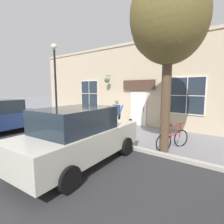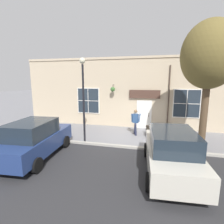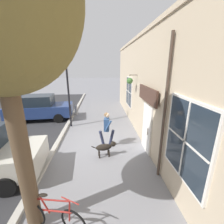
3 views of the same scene
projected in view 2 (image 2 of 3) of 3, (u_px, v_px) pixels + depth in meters
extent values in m
plane|color=gray|center=(132.00, 136.00, 11.19)|extent=(90.00, 90.00, 0.00)
cube|color=#B2ADA3|center=(127.00, 147.00, 9.27)|extent=(0.20, 28.00, 0.12)
cube|color=#2D2D30|center=(96.00, 220.00, 4.51)|extent=(10.00, 28.00, 0.01)
cube|color=#C6B293|center=(137.00, 94.00, 12.98)|extent=(0.30, 18.00, 5.08)
cube|color=#C6B293|center=(138.00, 57.00, 12.50)|extent=(0.42, 18.00, 0.16)
cube|color=white|center=(144.00, 114.00, 12.95)|extent=(0.10, 1.10, 2.10)
cube|color=#232D38|center=(144.00, 115.00, 12.93)|extent=(0.03, 0.90, 1.90)
cylinder|color=#47382D|center=(149.00, 115.00, 12.78)|extent=(0.03, 0.03, 0.30)
cube|color=#4C3328|center=(145.00, 94.00, 12.58)|extent=(0.08, 2.20, 0.60)
cylinder|color=#47382D|center=(169.00, 98.00, 12.27)|extent=(0.09, 0.09, 4.57)
cylinder|color=#47382D|center=(113.00, 85.00, 12.90)|extent=(0.44, 0.04, 0.04)
cylinder|color=#47382D|center=(113.00, 87.00, 12.76)|extent=(0.01, 0.01, 0.34)
cone|color=#2D2823|center=(113.00, 90.00, 12.80)|extent=(0.32, 0.32, 0.18)
sphere|color=#3D6B33|center=(113.00, 89.00, 12.78)|extent=(0.34, 0.34, 0.34)
cube|color=white|center=(88.00, 101.00, 13.83)|extent=(0.08, 1.82, 2.02)
cube|color=#232D38|center=(88.00, 101.00, 13.80)|extent=(0.03, 1.70, 1.90)
cube|color=white|center=(88.00, 101.00, 13.78)|extent=(0.04, 0.04, 1.90)
cube|color=white|center=(88.00, 101.00, 13.78)|extent=(0.04, 1.70, 0.04)
cube|color=white|center=(187.00, 104.00, 12.09)|extent=(0.08, 1.82, 2.02)
cube|color=#232D38|center=(187.00, 104.00, 12.07)|extent=(0.03, 1.70, 1.90)
cube|color=white|center=(187.00, 104.00, 12.05)|extent=(0.04, 0.04, 1.90)
cube|color=white|center=(187.00, 104.00, 12.05)|extent=(0.04, 1.70, 0.04)
cylinder|color=#282D47|center=(135.00, 128.00, 11.70)|extent=(0.31, 0.18, 0.82)
cylinder|color=#282D47|center=(136.00, 130.00, 11.26)|extent=(0.31, 0.18, 0.82)
cube|color=#2D4C7A|center=(136.00, 118.00, 11.35)|extent=(0.27, 0.37, 0.59)
sphere|color=beige|center=(136.00, 111.00, 11.29)|extent=(0.22, 0.22, 0.22)
sphere|color=brown|center=(136.00, 111.00, 11.26)|extent=(0.21, 0.21, 0.21)
cylinder|color=#2D4C7A|center=(132.00, 118.00, 11.40)|extent=(0.17, 0.11, 0.57)
cylinder|color=#2D4C7A|center=(139.00, 118.00, 11.34)|extent=(0.34, 0.14, 0.52)
ellipsoid|color=black|center=(148.00, 130.00, 11.12)|extent=(0.71, 0.39, 0.27)
cylinder|color=black|center=(146.00, 133.00, 11.37)|extent=(0.06, 0.06, 0.31)
cylinder|color=black|center=(149.00, 133.00, 11.36)|extent=(0.06, 0.06, 0.31)
cylinder|color=black|center=(147.00, 135.00, 10.98)|extent=(0.06, 0.06, 0.31)
cylinder|color=black|center=(150.00, 135.00, 10.96)|extent=(0.06, 0.06, 0.31)
sphere|color=black|center=(147.00, 127.00, 11.49)|extent=(0.22, 0.22, 0.22)
cone|color=black|center=(147.00, 127.00, 11.60)|extent=(0.11, 0.10, 0.09)
cone|color=black|center=(147.00, 125.00, 11.46)|extent=(0.06, 0.06, 0.07)
cone|color=black|center=(148.00, 125.00, 11.46)|extent=(0.06, 0.06, 0.07)
cylinder|color=black|center=(149.00, 131.00, 10.70)|extent=(0.21, 0.07, 0.14)
cylinder|color=brown|center=(204.00, 115.00, 8.57)|extent=(0.34, 0.34, 3.70)
ellipsoid|color=brown|center=(210.00, 55.00, 8.06)|extent=(2.86, 2.57, 3.14)
sphere|color=brown|center=(202.00, 66.00, 8.03)|extent=(1.68, 1.68, 1.68)
torus|color=black|center=(203.00, 139.00, 9.71)|extent=(0.64, 0.38, 0.70)
torus|color=black|center=(201.00, 145.00, 8.85)|extent=(0.64, 0.38, 0.70)
cylinder|color=maroon|center=(202.00, 138.00, 9.24)|extent=(0.94, 0.35, 0.21)
cylinder|color=maroon|center=(202.00, 136.00, 9.07)|extent=(0.24, 0.11, 0.47)
cylinder|color=maroon|center=(203.00, 132.00, 9.22)|extent=(0.79, 0.30, 0.18)
cylinder|color=maroon|center=(203.00, 134.00, 9.59)|extent=(0.10, 0.06, 0.58)
cylinder|color=maroon|center=(204.00, 128.00, 9.56)|extent=(0.42, 0.25, 0.03)
ellipsoid|color=black|center=(202.00, 132.00, 9.02)|extent=(0.27, 0.17, 0.10)
cube|color=navy|center=(36.00, 143.00, 8.11)|extent=(4.43, 2.11, 0.76)
cube|color=#1E2833|center=(31.00, 129.00, 7.78)|extent=(2.36, 1.73, 0.68)
cylinder|color=black|center=(36.00, 140.00, 9.62)|extent=(0.63, 0.23, 0.62)
cylinder|color=black|center=(66.00, 142.00, 9.34)|extent=(0.63, 0.23, 0.62)
cylinder|color=black|center=(37.00, 165.00, 6.75)|extent=(0.63, 0.23, 0.62)
cube|color=beige|center=(171.00, 156.00, 6.74)|extent=(4.43, 2.11, 0.76)
cube|color=#1E2833|center=(173.00, 140.00, 6.40)|extent=(2.36, 1.73, 0.68)
cylinder|color=black|center=(146.00, 150.00, 8.24)|extent=(0.63, 0.23, 0.62)
cylinder|color=black|center=(185.00, 152.00, 7.96)|extent=(0.63, 0.23, 0.62)
cylinder|color=black|center=(148.00, 182.00, 5.65)|extent=(0.63, 0.23, 0.62)
cylinder|color=black|center=(207.00, 187.00, 5.37)|extent=(0.63, 0.23, 0.62)
cylinder|color=black|center=(84.00, 105.00, 9.74)|extent=(0.11, 0.11, 4.40)
sphere|color=beige|center=(82.00, 61.00, 9.31)|extent=(0.32, 0.32, 0.32)
cylinder|color=#99999E|center=(47.00, 134.00, 10.63)|extent=(0.20, 0.20, 0.62)
sphere|color=#99999E|center=(46.00, 128.00, 10.56)|extent=(0.20, 0.20, 0.20)
cylinder|color=#99999E|center=(46.00, 134.00, 10.51)|extent=(0.10, 0.07, 0.07)
cylinder|color=#99999E|center=(48.00, 133.00, 10.74)|extent=(0.10, 0.07, 0.07)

